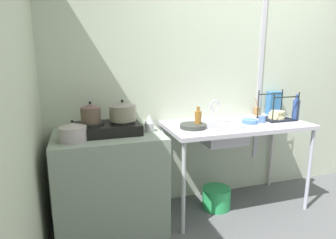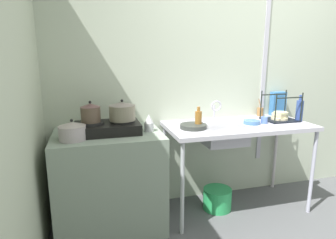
% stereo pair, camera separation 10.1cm
% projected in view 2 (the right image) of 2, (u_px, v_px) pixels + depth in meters
% --- Properties ---
extents(wall_back, '(5.00, 0.10, 2.52)m').
position_uv_depth(wall_back, '(245.00, 83.00, 3.19)').
color(wall_back, '#B4BDA7').
rests_on(wall_back, ground).
extents(wall_left, '(0.10, 3.03, 2.52)m').
position_uv_depth(wall_left, '(0.00, 112.00, 1.53)').
color(wall_left, '#B1BAA0').
rests_on(wall_left, ground).
extents(wall_metal_strip, '(0.05, 0.01, 2.02)m').
position_uv_depth(wall_metal_strip, '(264.00, 71.00, 3.16)').
color(wall_metal_strip, '#B8B5C2').
extents(counter_concrete, '(0.93, 0.67, 0.90)m').
position_uv_depth(counter_concrete, '(110.00, 181.00, 2.60)').
color(counter_concrete, gray).
rests_on(counter_concrete, ground).
extents(counter_sink, '(1.43, 0.67, 0.90)m').
position_uv_depth(counter_sink, '(238.00, 130.00, 2.85)').
color(counter_sink, '#B8B5C2').
rests_on(counter_sink, ground).
extents(stove, '(0.56, 0.35, 0.11)m').
position_uv_depth(stove, '(107.00, 127.00, 2.49)').
color(stove, black).
rests_on(stove, counter_concrete).
extents(pot_on_left_burner, '(0.17, 0.17, 0.18)m').
position_uv_depth(pot_on_left_burner, '(91.00, 113.00, 2.43)').
color(pot_on_left_burner, brown).
rests_on(pot_on_left_burner, stove).
extents(pot_on_right_burner, '(0.23, 0.23, 0.18)m').
position_uv_depth(pot_on_right_burner, '(122.00, 111.00, 2.50)').
color(pot_on_right_burner, gray).
rests_on(pot_on_right_burner, stove).
extents(pot_beside_stove, '(0.22, 0.22, 0.17)m').
position_uv_depth(pot_beside_stove, '(72.00, 131.00, 2.28)').
color(pot_beside_stove, '#A3979B').
rests_on(pot_beside_stove, counter_concrete).
extents(percolator, '(0.08, 0.08, 0.15)m').
position_uv_depth(percolator, '(149.00, 123.00, 2.55)').
color(percolator, silver).
rests_on(percolator, counter_concrete).
extents(sink_basin, '(0.41, 0.34, 0.17)m').
position_uv_depth(sink_basin, '(223.00, 135.00, 2.77)').
color(sink_basin, '#B8B5C2').
rests_on(sink_basin, counter_sink).
extents(faucet, '(0.11, 0.07, 0.23)m').
position_uv_depth(faucet, '(216.00, 108.00, 2.87)').
color(faucet, '#B8B5C2').
rests_on(faucet, counter_sink).
extents(frying_pan, '(0.25, 0.25, 0.04)m').
position_uv_depth(frying_pan, '(193.00, 126.00, 2.66)').
color(frying_pan, '#313530').
rests_on(frying_pan, counter_sink).
extents(dish_rack, '(0.32, 0.27, 0.30)m').
position_uv_depth(dish_rack, '(280.00, 116.00, 2.98)').
color(dish_rack, black).
rests_on(dish_rack, counter_sink).
extents(cup_by_rack, '(0.07, 0.07, 0.07)m').
position_uv_depth(cup_by_rack, '(264.00, 120.00, 2.85)').
color(cup_by_rack, '#5070B5').
rests_on(cup_by_rack, counter_sink).
extents(small_bowl_on_drainboard, '(0.16, 0.16, 0.04)m').
position_uv_depth(small_bowl_on_drainboard, '(252.00, 122.00, 2.83)').
color(small_bowl_on_drainboard, '#456EA3').
rests_on(small_bowl_on_drainboard, counter_sink).
extents(bottle_by_sink, '(0.06, 0.06, 0.20)m').
position_uv_depth(bottle_by_sink, '(198.00, 119.00, 2.67)').
color(bottle_by_sink, '#915E25').
rests_on(bottle_by_sink, counter_sink).
extents(bottle_by_rack, '(0.07, 0.07, 0.27)m').
position_uv_depth(bottle_by_rack, '(300.00, 110.00, 2.94)').
color(bottle_by_rack, '#2E4589').
rests_on(bottle_by_rack, counter_sink).
extents(cereal_box, '(0.17, 0.08, 0.26)m').
position_uv_depth(cereal_box, '(278.00, 104.00, 3.23)').
color(cereal_box, teal).
rests_on(cereal_box, counter_sink).
extents(utensil_jar, '(0.07, 0.07, 0.19)m').
position_uv_depth(utensil_jar, '(260.00, 112.00, 3.20)').
color(utensil_jar, olive).
rests_on(utensil_jar, counter_sink).
extents(bucket_on_floor, '(0.29, 0.29, 0.22)m').
position_uv_depth(bucket_on_floor, '(217.00, 199.00, 2.97)').
color(bucket_on_floor, green).
rests_on(bucket_on_floor, ground).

